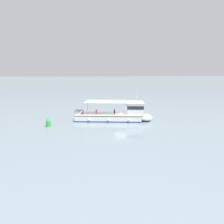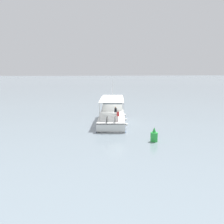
% 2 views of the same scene
% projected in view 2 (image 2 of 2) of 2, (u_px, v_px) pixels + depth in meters
% --- Properties ---
extents(ground_plane, '(400.00, 400.00, 0.00)m').
position_uv_depth(ground_plane, '(115.00, 120.00, 38.35)').
color(ground_plane, gray).
extents(ferry_main, '(4.53, 13.02, 5.32)m').
position_uv_depth(ferry_main, '(112.00, 114.00, 37.44)').
color(ferry_main, white).
rests_on(ferry_main, ground).
extents(channel_buoy, '(0.70, 0.70, 1.40)m').
position_uv_depth(channel_buoy, '(154.00, 136.00, 27.20)').
color(channel_buoy, green).
rests_on(channel_buoy, ground).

